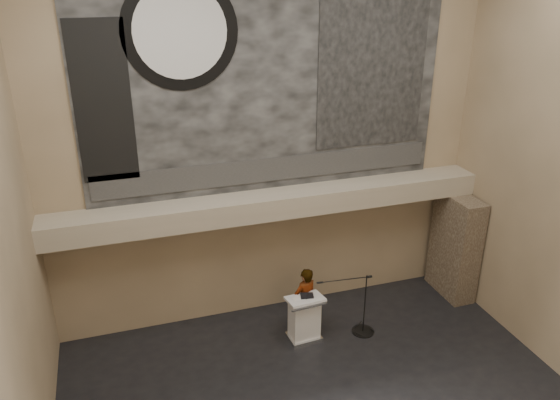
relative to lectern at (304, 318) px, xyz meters
name	(u,v)px	position (x,y,z in m)	size (l,w,h in m)	color
wall_back	(269,143)	(-0.34, 1.54, 3.70)	(10.00, 0.02, 8.50)	#826E52
wall_front	(515,385)	(-0.34, -6.46, 3.70)	(10.00, 0.02, 8.50)	#826E52
soffit	(275,204)	(-0.34, 1.14, 2.40)	(10.00, 0.80, 0.50)	gray
sprinkler_left	(205,225)	(-1.94, 1.09, 2.12)	(0.04, 0.04, 0.06)	#B2893D
sprinkler_right	(352,205)	(1.56, 1.09, 2.12)	(0.04, 0.04, 0.06)	#B2893D
banner	(269,78)	(-0.34, 1.51, 5.15)	(8.00, 0.05, 5.00)	black
banner_text_strip	(270,170)	(-0.34, 1.47, 3.10)	(7.76, 0.02, 0.55)	#2C2C2C
banner_clock_rim	(180,32)	(-2.14, 1.47, 6.15)	(2.30, 2.30, 0.02)	black
banner_clock_face	(180,32)	(-2.14, 1.45, 6.15)	(1.84, 1.84, 0.02)	silver
banner_building_print	(373,67)	(2.06, 1.47, 5.25)	(2.60, 0.02, 3.60)	black
banner_brick_print	(103,104)	(-3.74, 1.47, 4.85)	(1.10, 0.02, 3.20)	black
stone_pier	(455,246)	(4.31, 0.69, 0.80)	(0.60, 1.40, 2.70)	#45372A
lectern	(304,318)	(0.00, 0.00, 0.00)	(0.85, 0.63, 1.14)	silver
binder	(307,296)	(0.06, 0.02, 0.56)	(0.29, 0.23, 0.04)	black
papers	(300,300)	(-0.15, -0.06, 0.55)	(0.23, 0.32, 0.01)	silver
speaker_person	(305,300)	(0.13, 0.31, 0.26)	(0.59, 0.39, 1.63)	white
mic_stand	(362,324)	(1.36, -0.20, -0.33)	(1.41, 0.52, 1.52)	black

